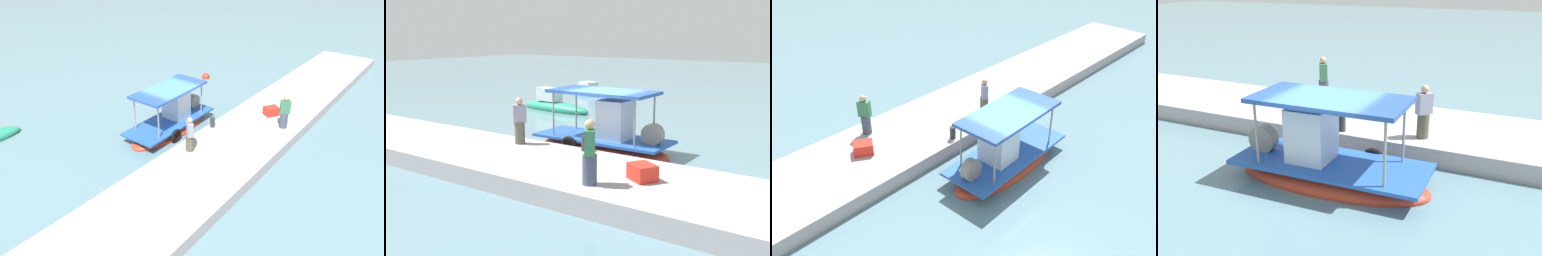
% 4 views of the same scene
% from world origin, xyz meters
% --- Properties ---
extents(ground_plane, '(120.00, 120.00, 0.00)m').
position_xyz_m(ground_plane, '(0.00, 0.00, 0.00)').
color(ground_plane, slate).
extents(dock_quay, '(36.00, 4.05, 0.59)m').
position_xyz_m(dock_quay, '(0.00, -3.93, 0.29)').
color(dock_quay, '#ABA2A6').
rests_on(dock_quay, ground_plane).
extents(main_fishing_boat, '(5.61, 2.29, 2.73)m').
position_xyz_m(main_fishing_boat, '(0.01, 0.04, 0.44)').
color(main_fishing_boat, '#C03B26').
rests_on(main_fishing_boat, ground_plane).
extents(fisherman_near_bollard, '(0.52, 0.53, 1.67)m').
position_xyz_m(fisherman_near_bollard, '(-1.89, -2.69, 1.35)').
color(fisherman_near_bollard, '#555140').
rests_on(fisherman_near_bollard, dock_quay).
extents(fisherman_by_crate, '(0.54, 0.56, 1.75)m').
position_xyz_m(fisherman_by_crate, '(2.79, -5.09, 1.38)').
color(fisherman_by_crate, '#3F485D').
rests_on(fisherman_by_crate, dock_quay).
extents(mooring_bollard, '(0.24, 0.24, 0.53)m').
position_xyz_m(mooring_bollard, '(0.62, -2.20, 0.85)').
color(mooring_bollard, '#2D2D33').
rests_on(mooring_bollard, dock_quay).
extents(cargo_crate, '(0.94, 0.89, 0.45)m').
position_xyz_m(cargo_crate, '(3.75, -3.95, 0.81)').
color(cargo_crate, red).
rests_on(cargo_crate, dock_quay).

